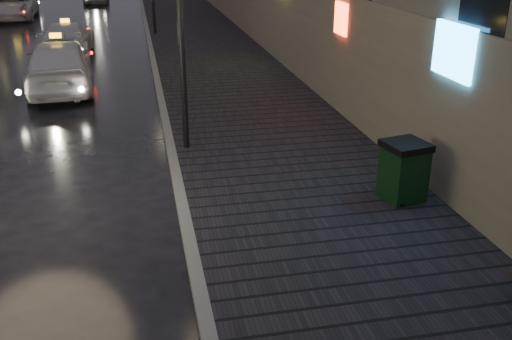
# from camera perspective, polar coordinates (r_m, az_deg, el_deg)

# --- Properties ---
(ground) EXTENTS (120.00, 120.00, 0.00)m
(ground) POSITION_cam_1_polar(r_m,az_deg,el_deg) (7.76, -16.72, -15.07)
(ground) COLOR black
(ground) RESTS_ON ground
(sidewalk) EXTENTS (4.60, 58.00, 0.15)m
(sidewalk) POSITION_cam_1_polar(r_m,az_deg,el_deg) (27.71, -5.60, 13.09)
(sidewalk) COLOR black
(sidewalk) RESTS_ON ground
(curb) EXTENTS (0.20, 58.00, 0.15)m
(curb) POSITION_cam_1_polar(r_m,az_deg,el_deg) (27.55, -10.69, 12.76)
(curb) COLOR slate
(curb) RESTS_ON ground
(trash_bin) EXTENTS (0.84, 0.84, 1.09)m
(trash_bin) POSITION_cam_1_polar(r_m,az_deg,el_deg) (10.52, 14.53, -0.04)
(trash_bin) COLOR black
(trash_bin) RESTS_ON sidewalk
(taxi_near) EXTENTS (2.29, 4.98, 1.65)m
(taxi_near) POSITION_cam_1_polar(r_m,az_deg,el_deg) (19.09, -19.08, 9.94)
(taxi_near) COLOR silver
(taxi_near) RESTS_ON ground
(taxi_mid) EXTENTS (1.94, 4.60, 1.33)m
(taxi_mid) POSITION_cam_1_polar(r_m,az_deg,el_deg) (24.76, -18.36, 12.32)
(taxi_mid) COLOR silver
(taxi_mid) RESTS_ON ground
(taxi_far) EXTENTS (2.71, 5.47, 1.49)m
(taxi_far) POSITION_cam_1_polar(r_m,az_deg,el_deg) (36.92, -23.22, 14.87)
(taxi_far) COLOR silver
(taxi_far) RESTS_ON ground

